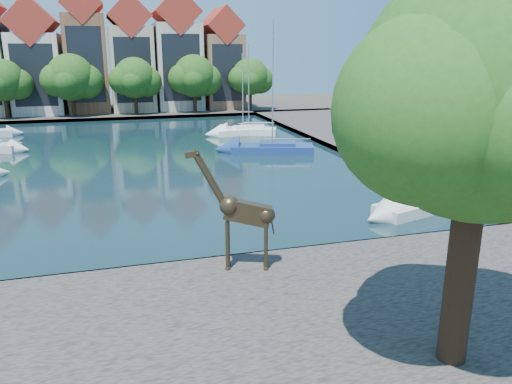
% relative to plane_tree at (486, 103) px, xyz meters
% --- Properties ---
extents(ground, '(160.00, 160.00, 0.00)m').
position_rel_plane_tree_xyz_m(ground, '(-7.62, 9.01, -7.67)').
color(ground, '#38332B').
rests_on(ground, ground).
extents(water_basin, '(38.00, 50.00, 0.08)m').
position_rel_plane_tree_xyz_m(water_basin, '(-7.62, 33.01, -7.63)').
color(water_basin, black).
rests_on(water_basin, ground).
extents(near_quay, '(50.00, 14.00, 0.50)m').
position_rel_plane_tree_xyz_m(near_quay, '(-7.62, 2.01, -7.42)').
color(near_quay, '#4C4642').
rests_on(near_quay, ground).
extents(far_quay, '(60.00, 16.00, 0.50)m').
position_rel_plane_tree_xyz_m(far_quay, '(-7.62, 65.01, -7.42)').
color(far_quay, '#4C4642').
rests_on(far_quay, ground).
extents(right_quay, '(14.00, 52.00, 0.50)m').
position_rel_plane_tree_xyz_m(right_quay, '(17.38, 33.01, -7.42)').
color(right_quay, '#4C4642').
rests_on(right_quay, ground).
extents(plane_tree, '(8.32, 6.40, 10.62)m').
position_rel_plane_tree_xyz_m(plane_tree, '(0.00, 0.00, 0.00)').
color(plane_tree, '#332114').
rests_on(plane_tree, near_quay).
extents(townhouse_west_inner, '(6.43, 9.18, 15.15)m').
position_rel_plane_tree_xyz_m(townhouse_west_inner, '(-18.12, 64.99, -0.32)').
color(townhouse_west_inner, silver).
rests_on(townhouse_west_inner, far_quay).
extents(townhouse_center, '(5.44, 9.18, 16.93)m').
position_rel_plane_tree_xyz_m(townhouse_center, '(-11.62, 64.99, 0.69)').
color(townhouse_center, brown).
rests_on(townhouse_center, far_quay).
extents(townhouse_east_inner, '(5.94, 9.18, 15.79)m').
position_rel_plane_tree_xyz_m(townhouse_east_inner, '(-5.62, 64.99, 0.06)').
color(townhouse_east_inner, tan).
rests_on(townhouse_east_inner, far_quay).
extents(townhouse_east_mid, '(6.43, 9.18, 16.65)m').
position_rel_plane_tree_xyz_m(townhouse_east_mid, '(0.88, 64.99, 0.43)').
color(townhouse_east_mid, beige).
rests_on(townhouse_east_mid, far_quay).
extents(townhouse_east_end, '(5.44, 9.18, 14.43)m').
position_rel_plane_tree_xyz_m(townhouse_east_end, '(7.38, 64.99, -0.56)').
color(townhouse_east_end, '#8C6143').
rests_on(townhouse_east_end, far_quay).
extents(far_tree_west, '(6.76, 5.20, 7.36)m').
position_rel_plane_tree_xyz_m(far_tree_west, '(-21.52, 59.50, -2.60)').
color(far_tree_west, '#332114').
rests_on(far_tree_west, far_quay).
extents(far_tree_mid_west, '(7.80, 6.00, 8.00)m').
position_rel_plane_tree_xyz_m(far_tree_mid_west, '(-13.51, 59.50, -2.38)').
color(far_tree_mid_west, '#332114').
rests_on(far_tree_mid_west, far_quay).
extents(far_tree_mid_east, '(7.02, 5.40, 7.52)m').
position_rel_plane_tree_xyz_m(far_tree_mid_east, '(-5.52, 59.50, -2.54)').
color(far_tree_mid_east, '#332114').
rests_on(far_tree_mid_east, far_quay).
extents(far_tree_east, '(7.54, 5.80, 7.84)m').
position_rel_plane_tree_xyz_m(far_tree_east, '(2.49, 59.50, -2.43)').
color(far_tree_east, '#332114').
rests_on(far_tree_east, far_quay).
extents(far_tree_far_east, '(6.76, 5.20, 7.36)m').
position_rel_plane_tree_xyz_m(far_tree_far_east, '(10.48, 59.50, -2.60)').
color(far_tree_far_east, '#332114').
rests_on(far_tree_far_east, far_quay).
extents(giraffe_statue, '(3.30, 1.28, 4.79)m').
position_rel_plane_tree_xyz_m(giraffe_statue, '(-4.30, 7.58, -4.82)').
color(giraffe_statue, '#34291A').
rests_on(giraffe_statue, near_quay).
extents(sailboat_right_a, '(5.74, 3.39, 10.24)m').
position_rel_plane_tree_xyz_m(sailboat_right_a, '(7.38, 13.01, -7.09)').
color(sailboat_right_a, silver).
rests_on(sailboat_right_a, water_basin).
extents(sailboat_right_b, '(7.67, 4.58, 11.32)m').
position_rel_plane_tree_xyz_m(sailboat_right_b, '(4.69, 31.43, -7.08)').
color(sailboat_right_b, navy).
rests_on(sailboat_right_b, water_basin).
extents(sailboat_right_c, '(6.01, 2.48, 8.52)m').
position_rel_plane_tree_xyz_m(sailboat_right_c, '(4.62, 41.59, -7.10)').
color(sailboat_right_c, white).
rests_on(sailboat_right_c, water_basin).
extents(sailboat_right_d, '(6.21, 4.01, 9.36)m').
position_rel_plane_tree_xyz_m(sailboat_right_d, '(5.29, 41.61, -7.06)').
color(sailboat_right_d, white).
rests_on(sailboat_right_d, water_basin).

